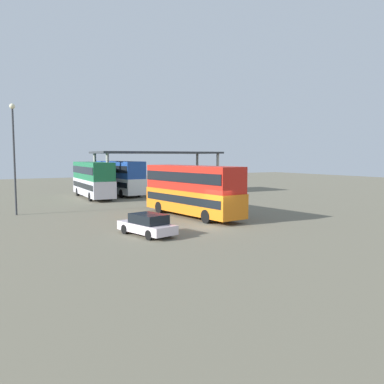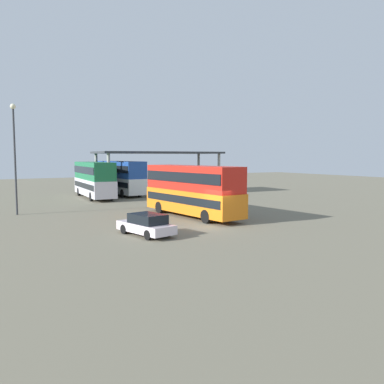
{
  "view_description": "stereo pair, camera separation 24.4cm",
  "coord_description": "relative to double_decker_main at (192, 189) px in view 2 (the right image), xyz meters",
  "views": [
    {
      "loc": [
        -15.21,
        -22.85,
        4.86
      ],
      "look_at": [
        1.03,
        4.52,
        2.0
      ],
      "focal_mm": 37.13,
      "sensor_mm": 36.0,
      "label": 1
    },
    {
      "loc": [
        -15.0,
        -22.97,
        4.86
      ],
      "look_at": [
        1.03,
        4.52,
        2.0
      ],
      "focal_mm": 37.13,
      "sensor_mm": 36.0,
      "label": 2
    }
  ],
  "objects": [
    {
      "name": "depot_canopy",
      "position": [
        6.41,
        19.63,
        2.85
      ],
      "size": [
        16.49,
        7.48,
        5.48
      ],
      "rotation": [
        0.0,
        0.0,
        -0.04
      ],
      "color": "#33353A",
      "rests_on": "ground_plane"
    },
    {
      "name": "ground_plane",
      "position": [
        -1.03,
        -4.53,
        -2.26
      ],
      "size": [
        140.0,
        140.0,
        0.0
      ],
      "primitive_type": "plane",
      "color": "#696452"
    },
    {
      "name": "double_decker_main",
      "position": [
        0.0,
        0.0,
        0.0
      ],
      "size": [
        3.46,
        10.62,
        4.12
      ],
      "rotation": [
        0.0,
        0.0,
        1.67
      ],
      "color": "orange",
      "rests_on": "ground_plane"
    },
    {
      "name": "parked_hatchback",
      "position": [
        -6.29,
        -5.22,
        -1.59
      ],
      "size": [
        2.5,
        4.35,
        1.35
      ],
      "rotation": [
        0.0,
        0.0,
        1.79
      ],
      "color": "silver",
      "rests_on": "ground_plane"
    },
    {
      "name": "lamppost_tall",
      "position": [
        -12.12,
        8.24,
        3.38
      ],
      "size": [
        0.44,
        0.44,
        9.15
      ],
      "color": "#33353A",
      "rests_on": "ground_plane"
    },
    {
      "name": "double_decker_near_canopy",
      "position": [
        -2.59,
        18.39,
        0.04
      ],
      "size": [
        3.11,
        11.14,
        4.2
      ],
      "rotation": [
        0.0,
        0.0,
        1.51
      ],
      "color": "silver",
      "rests_on": "ground_plane"
    },
    {
      "name": "double_decker_mid_row",
      "position": [
        1.3,
        20.13,
        0.07
      ],
      "size": [
        3.17,
        10.26,
        4.26
      ],
      "rotation": [
        0.0,
        0.0,
        1.64
      ],
      "color": "white",
      "rests_on": "ground_plane"
    }
  ]
}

